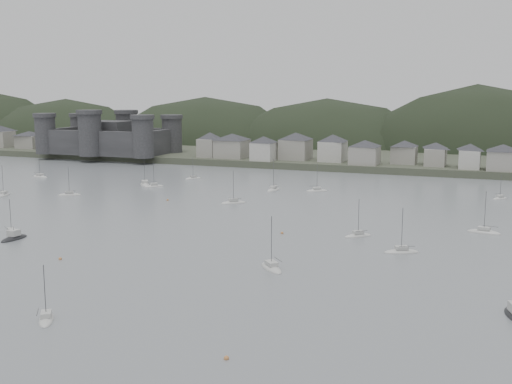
% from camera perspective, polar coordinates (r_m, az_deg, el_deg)
% --- Properties ---
extents(ground, '(900.00, 900.00, 0.00)m').
position_cam_1_polar(ground, '(114.02, -13.94, -8.67)').
color(ground, slate).
rests_on(ground, ground).
extents(far_shore_land, '(900.00, 250.00, 3.00)m').
position_cam_1_polar(far_shore_land, '(389.84, 11.83, 4.21)').
color(far_shore_land, '#383D2D').
rests_on(far_shore_land, ground).
extents(forested_ridge, '(851.55, 103.94, 102.57)m').
position_cam_1_polar(forested_ridge, '(365.28, 11.84, 1.86)').
color(forested_ridge, black).
rests_on(forested_ridge, ground).
extents(castle, '(66.00, 43.00, 20.00)m').
position_cam_1_polar(castle, '(325.63, -13.17, 4.87)').
color(castle, '#2F2F31').
rests_on(castle, far_shore_land).
extents(waterfront_town, '(451.48, 28.46, 12.92)m').
position_cam_1_polar(waterfront_town, '(273.10, 18.47, 3.35)').
color(waterfront_town, gray).
rests_on(waterfront_town, far_shore_land).
extents(sailboat_lead, '(8.32, 3.98, 10.93)m').
position_cam_1_polar(sailboat_lead, '(265.42, -18.99, 1.32)').
color(sailboat_lead, beige).
rests_on(sailboat_lead, ground).
extents(moored_fleet, '(228.90, 167.32, 13.23)m').
position_cam_1_polar(moored_fleet, '(171.12, -3.68, -2.35)').
color(moored_fleet, beige).
rests_on(moored_fleet, ground).
extents(motor_launch_far, '(3.02, 7.92, 3.88)m').
position_cam_1_polar(motor_launch_far, '(157.69, -21.08, -3.92)').
color(motor_launch_far, black).
rests_on(motor_launch_far, ground).
extents(mooring_buoys, '(103.21, 102.28, 0.70)m').
position_cam_1_polar(mooring_buoys, '(144.57, -12.51, -4.73)').
color(mooring_buoys, '#BE773F').
rests_on(mooring_buoys, ground).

